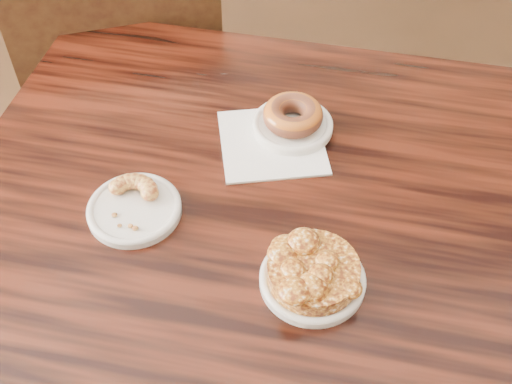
# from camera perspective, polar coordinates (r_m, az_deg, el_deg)

# --- Properties ---
(cafe_table) EXTENTS (1.08, 1.08, 0.75)m
(cafe_table) POSITION_cam_1_polar(r_m,az_deg,el_deg) (1.32, -1.14, -12.40)
(cafe_table) COLOR black
(cafe_table) RESTS_ON floor
(chair_far) EXTENTS (0.63, 0.63, 0.90)m
(chair_far) POSITION_cam_1_polar(r_m,az_deg,el_deg) (1.78, -11.59, 10.04)
(chair_far) COLOR black
(chair_far) RESTS_ON floor
(napkin) EXTENTS (0.21, 0.21, 0.00)m
(napkin) POSITION_cam_1_polar(r_m,az_deg,el_deg) (1.12, 1.45, 4.44)
(napkin) COLOR white
(napkin) RESTS_ON cafe_table
(plate_donut) EXTENTS (0.14, 0.14, 0.01)m
(plate_donut) POSITION_cam_1_polar(r_m,az_deg,el_deg) (1.14, 3.25, 5.93)
(plate_donut) COLOR white
(plate_donut) RESTS_ON napkin
(plate_cruller) EXTENTS (0.15, 0.15, 0.01)m
(plate_cruller) POSITION_cam_1_polar(r_m,az_deg,el_deg) (1.03, -10.76, -1.55)
(plate_cruller) COLOR silver
(plate_cruller) RESTS_ON cafe_table
(plate_fritter) EXTENTS (0.15, 0.15, 0.01)m
(plate_fritter) POSITION_cam_1_polar(r_m,az_deg,el_deg) (0.93, 5.03, -7.79)
(plate_fritter) COLOR silver
(plate_fritter) RESTS_ON cafe_table
(glazed_donut) EXTENTS (0.11, 0.11, 0.04)m
(glazed_donut) POSITION_cam_1_polar(r_m,az_deg,el_deg) (1.12, 3.30, 6.85)
(glazed_donut) COLOR #8C4F14
(glazed_donut) RESTS_ON plate_donut
(apple_fritter) EXTENTS (0.18, 0.18, 0.04)m
(apple_fritter) POSITION_cam_1_polar(r_m,az_deg,el_deg) (0.91, 5.14, -6.82)
(apple_fritter) COLOR #431707
(apple_fritter) RESTS_ON plate_fritter
(cruller_fragment) EXTENTS (0.10, 0.10, 0.03)m
(cruller_fragment) POSITION_cam_1_polar(r_m,az_deg,el_deg) (1.01, -10.91, -0.86)
(cruller_fragment) COLOR maroon
(cruller_fragment) RESTS_ON plate_cruller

